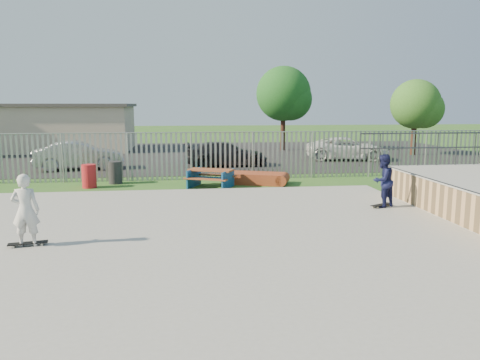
{
  "coord_description": "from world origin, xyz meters",
  "views": [
    {
      "loc": [
        0.67,
        -10.59,
        3.16
      ],
      "look_at": [
        2.21,
        2.0,
        1.1
      ],
      "focal_mm": 35.0,
      "sensor_mm": 36.0,
      "label": 1
    }
  ],
  "objects": [
    {
      "name": "ground",
      "position": [
        0.0,
        0.0,
        0.0
      ],
      "size": [
        120.0,
        120.0,
        0.0
      ],
      "primitive_type": "plane",
      "color": "#2E5F20",
      "rests_on": "ground"
    },
    {
      "name": "concrete_slab",
      "position": [
        0.0,
        0.0,
        0.07
      ],
      "size": [
        15.0,
        12.0,
        0.15
      ],
      "primitive_type": "cube",
      "color": "gray",
      "rests_on": "ground"
    },
    {
      "name": "fence",
      "position": [
        1.0,
        4.59,
        1.0
      ],
      "size": [
        26.04,
        16.02,
        2.0
      ],
      "color": "gray",
      "rests_on": "ground"
    },
    {
      "name": "picnic_table",
      "position": [
        1.69,
        7.06,
        0.36
      ],
      "size": [
        2.11,
        1.97,
        0.71
      ],
      "rotation": [
        0.0,
        0.0,
        -0.44
      ],
      "color": "brown",
      "rests_on": "ground"
    },
    {
      "name": "funbox",
      "position": [
        3.54,
        7.75,
        0.22
      ],
      "size": [
        2.43,
        1.78,
        0.44
      ],
      "rotation": [
        0.0,
        0.0,
        -0.35
      ],
      "color": "maroon",
      "rests_on": "ground"
    },
    {
      "name": "trash_bin_red",
      "position": [
        -2.92,
        7.6,
        0.45
      ],
      "size": [
        0.54,
        0.54,
        0.9
      ],
      "primitive_type": "cylinder",
      "color": "#A91A1F",
      "rests_on": "ground"
    },
    {
      "name": "trash_bin_grey",
      "position": [
        -2.06,
        8.45,
        0.45
      ],
      "size": [
        0.54,
        0.54,
        0.9
      ],
      "primitive_type": "cylinder",
      "color": "#262528",
      "rests_on": "ground"
    },
    {
      "name": "parking_lot",
      "position": [
        0.0,
        19.0,
        0.01
      ],
      "size": [
        40.0,
        18.0,
        0.02
      ],
      "primitive_type": "cube",
      "color": "black",
      "rests_on": "ground"
    },
    {
      "name": "car_silver",
      "position": [
        -4.36,
        12.77,
        0.7
      ],
      "size": [
        4.33,
        2.14,
        1.37
      ],
      "primitive_type": "imported",
      "rotation": [
        0.0,
        0.0,
        1.74
      ],
      "color": "#B2B1B6",
      "rests_on": "parking_lot"
    },
    {
      "name": "car_dark",
      "position": [
        2.84,
        13.2,
        0.64
      ],
      "size": [
        4.33,
        1.95,
        1.23
      ],
      "primitive_type": "imported",
      "rotation": [
        0.0,
        0.0,
        1.62
      ],
      "color": "black",
      "rests_on": "parking_lot"
    },
    {
      "name": "car_white",
      "position": [
        9.94,
        15.03,
        0.66
      ],
      "size": [
        4.9,
        2.89,
        1.28
      ],
      "primitive_type": "imported",
      "rotation": [
        0.0,
        0.0,
        1.4
      ],
      "color": "silver",
      "rests_on": "parking_lot"
    },
    {
      "name": "building",
      "position": [
        -8.0,
        23.0,
        1.61
      ],
      "size": [
        10.4,
        6.4,
        3.2
      ],
      "color": "beige",
      "rests_on": "ground"
    },
    {
      "name": "tree_mid",
      "position": [
        7.51,
        21.09,
        3.85
      ],
      "size": [
        3.71,
        3.71,
        5.72
      ],
      "color": "#3E2218",
      "rests_on": "ground"
    },
    {
      "name": "tree_right",
      "position": [
        15.0,
        17.16,
        3.15
      ],
      "size": [
        3.04,
        3.04,
        4.69
      ],
      "color": "#3D2218",
      "rests_on": "ground"
    },
    {
      "name": "skateboard_a",
      "position": [
        6.49,
        2.37,
        0.19
      ],
      "size": [
        0.8,
        0.56,
        0.08
      ],
      "rotation": [
        0.0,
        0.0,
        0.51
      ],
      "color": "black",
      "rests_on": "concrete_slab"
    },
    {
      "name": "skateboard_b",
      "position": [
        -2.68,
        -0.42,
        0.19
      ],
      "size": [
        0.82,
        0.36,
        0.08
      ],
      "rotation": [
        0.0,
        0.0,
        0.2
      ],
      "color": "black",
      "rests_on": "concrete_slab"
    },
    {
      "name": "skater_navy",
      "position": [
        6.49,
        2.37,
        0.94
      ],
      "size": [
        0.96,
        0.89,
        1.57
      ],
      "primitive_type": "imported",
      "rotation": [
        0.0,
        0.0,
        3.65
      ],
      "color": "#14173F",
      "rests_on": "concrete_slab"
    },
    {
      "name": "skater_white",
      "position": [
        -2.68,
        -0.42,
        0.94
      ],
      "size": [
        0.58,
        0.39,
        1.57
      ],
      "primitive_type": "imported",
      "rotation": [
        0.0,
        0.0,
        3.17
      ],
      "color": "silver",
      "rests_on": "concrete_slab"
    }
  ]
}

